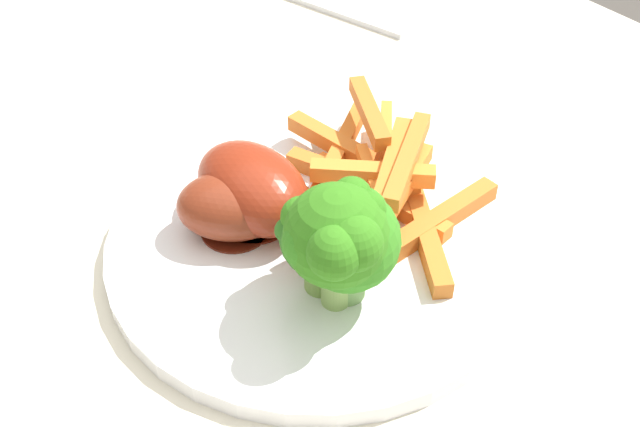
% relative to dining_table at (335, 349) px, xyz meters
% --- Properties ---
extents(dining_table, '(1.11, 0.78, 0.74)m').
position_rel_dining_table_xyz_m(dining_table, '(0.00, 0.00, 0.00)').
color(dining_table, silver).
rests_on(dining_table, ground_plane).
extents(dinner_plate, '(0.26, 0.26, 0.01)m').
position_rel_dining_table_xyz_m(dinner_plate, '(-0.00, 0.02, 0.12)').
color(dinner_plate, white).
rests_on(dinner_plate, dining_table).
extents(broccoli_floret_front, '(0.06, 0.07, 0.07)m').
position_rel_dining_table_xyz_m(broccoli_floret_front, '(-0.05, 0.03, 0.16)').
color(broccoli_floret_front, '#7AAA5E').
rests_on(broccoli_floret_front, dinner_plate).
extents(broccoli_floret_middle, '(0.05, 0.05, 0.06)m').
position_rel_dining_table_xyz_m(broccoli_floret_middle, '(-0.04, 0.04, 0.16)').
color(broccoli_floret_middle, '#7FA74E').
rests_on(broccoli_floret_middle, dinner_plate).
extents(broccoli_floret_back, '(0.07, 0.06, 0.08)m').
position_rel_dining_table_xyz_m(broccoli_floret_back, '(-0.05, 0.04, 0.17)').
color(broccoli_floret_back, '#8FB75E').
rests_on(broccoli_floret_back, dinner_plate).
extents(carrot_fries_pile, '(0.18, 0.11, 0.04)m').
position_rel_dining_table_xyz_m(carrot_fries_pile, '(0.00, -0.04, 0.14)').
color(carrot_fries_pile, orange).
rests_on(carrot_fries_pile, dinner_plate).
extents(chicken_drumstick_near, '(0.14, 0.06, 0.05)m').
position_rel_dining_table_xyz_m(chicken_drumstick_near, '(0.03, 0.04, 0.15)').
color(chicken_drumstick_near, '#63180C').
rests_on(chicken_drumstick_near, dinner_plate).
extents(chicken_drumstick_far, '(0.09, 0.11, 0.04)m').
position_rel_dining_table_xyz_m(chicken_drumstick_far, '(0.03, 0.05, 0.14)').
color(chicken_drumstick_far, '#5B1C0F').
rests_on(chicken_drumstick_far, dinner_plate).
extents(fork, '(0.19, 0.06, 0.00)m').
position_rel_dining_table_xyz_m(fork, '(0.25, -0.18, 0.11)').
color(fork, silver).
rests_on(fork, dining_table).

